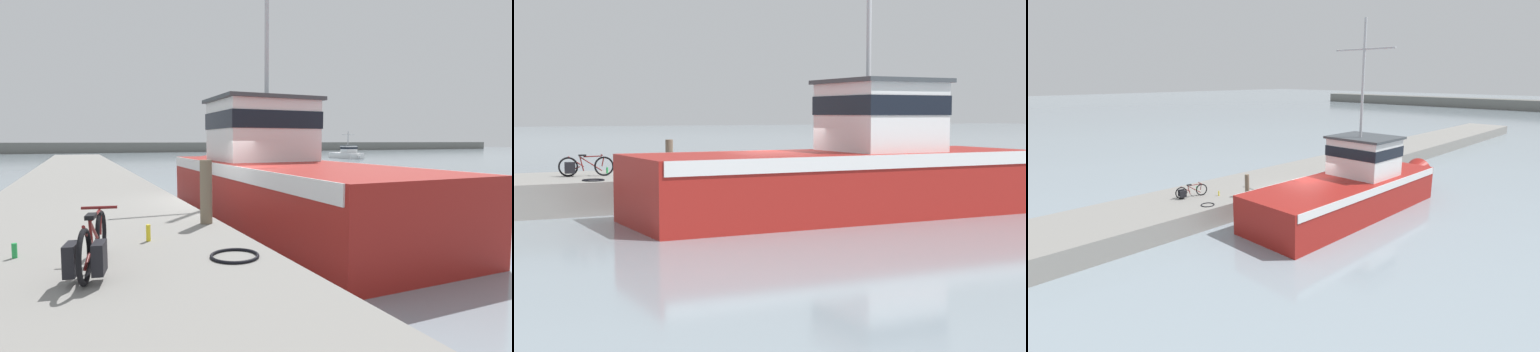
% 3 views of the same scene
% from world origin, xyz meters
% --- Properties ---
extents(ground_plane, '(320.00, 320.00, 0.00)m').
position_xyz_m(ground_plane, '(0.00, 0.00, 0.00)').
color(ground_plane, '#84939E').
extents(dock_pier, '(4.60, 80.00, 0.97)m').
position_xyz_m(dock_pier, '(-3.45, 0.00, 0.48)').
color(dock_pier, gray).
rests_on(dock_pier, ground_plane).
extents(fishing_boat_main, '(3.98, 13.93, 9.74)m').
position_xyz_m(fishing_boat_main, '(2.08, 1.54, 1.37)').
color(fishing_boat_main, maroon).
rests_on(fishing_boat_main, ground_plane).
extents(bicycle_touring, '(0.65, 1.68, 0.68)m').
position_xyz_m(bicycle_touring, '(-3.50, -4.93, 1.28)').
color(bicycle_touring, black).
rests_on(bicycle_touring, dock_pier).
extents(mooring_post, '(0.22, 0.22, 1.18)m').
position_xyz_m(mooring_post, '(-1.45, -2.76, 1.56)').
color(mooring_post, '#756651').
rests_on(mooring_post, dock_pier).
extents(hose_coil, '(0.65, 0.65, 0.04)m').
position_xyz_m(hose_coil, '(-1.76, -5.00, 0.99)').
color(hose_coil, black).
rests_on(hose_coil, dock_pier).
extents(water_bottle_on_curb, '(0.07, 0.07, 0.19)m').
position_xyz_m(water_bottle_on_curb, '(-4.39, -3.84, 1.07)').
color(water_bottle_on_curb, green).
rests_on(water_bottle_on_curb, dock_pier).
extents(water_bottle_by_bike, '(0.07, 0.07, 0.25)m').
position_xyz_m(water_bottle_by_bike, '(-2.65, -3.66, 1.10)').
color(water_bottle_by_bike, yellow).
rests_on(water_bottle_by_bike, dock_pier).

